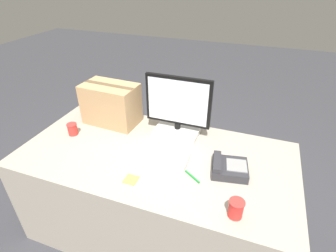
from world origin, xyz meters
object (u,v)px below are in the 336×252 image
monitor (178,113)px  paper_cup_left (73,129)px  keyboard (157,156)px  sticky_note_pad (131,180)px  cardboard_box (111,104)px  paper_cup_right (236,209)px  desk_phone (229,168)px  pen_marker (192,177)px  spoon (192,210)px

monitor → paper_cup_left: (-0.71, -0.27, -0.13)m
keyboard → sticky_note_pad: size_ratio=5.42×
keyboard → cardboard_box: cardboard_box is taller
keyboard → paper_cup_right: paper_cup_right is taller
cardboard_box → sticky_note_pad: size_ratio=5.58×
paper_cup_right → sticky_note_pad: bearing=175.2°
desk_phone → sticky_note_pad: (-0.52, -0.26, -0.03)m
cardboard_box → monitor: bearing=1.4°
keyboard → paper_cup_right: (0.54, -0.30, 0.04)m
desk_phone → paper_cup_right: bearing=-85.3°
pen_marker → sticky_note_pad: 0.36m
keyboard → sticky_note_pad: bearing=-106.9°
monitor → cardboard_box: size_ratio=1.11×
monitor → pen_marker: monitor is taller
monitor → spoon: size_ratio=3.50×
desk_phone → paper_cup_left: size_ratio=2.75×
monitor → desk_phone: 0.53m
sticky_note_pad → paper_cup_right: bearing=-4.8°
keyboard → sticky_note_pad: (-0.06, -0.25, -0.01)m
pen_marker → keyboard: bearing=12.4°
monitor → desk_phone: size_ratio=1.95×
keyboard → desk_phone: desk_phone is taller
monitor → sticky_note_pad: size_ratio=6.18×
monitor → pen_marker: (0.23, -0.42, -0.17)m
keyboard → paper_cup_right: size_ratio=4.15×
keyboard → pen_marker: size_ratio=3.73×
desk_phone → paper_cup_right: 0.33m
paper_cup_left → sticky_note_pad: (0.62, -0.29, -0.04)m
paper_cup_left → monitor: bearing=21.0°
spoon → sticky_note_pad: 0.41m
cardboard_box → sticky_note_pad: cardboard_box is taller
keyboard → monitor: bearing=81.8°
keyboard → paper_cup_left: (-0.68, 0.04, 0.03)m
paper_cup_left → sticky_note_pad: 0.68m
pen_marker → sticky_note_pad: bearing=57.5°
keyboard → spoon: (0.33, -0.34, -0.01)m
pen_marker → cardboard_box: bearing=6.0°
keyboard → paper_cup_left: paper_cup_left is taller
monitor → keyboard: bearing=-95.8°
monitor → paper_cup_left: size_ratio=5.36×
keyboard → sticky_note_pad: 0.26m
keyboard → spoon: bearing=-48.2°
spoon → pen_marker: 0.25m
keyboard → paper_cup_left: size_ratio=4.71×
paper_cup_left → pen_marker: (0.95, -0.14, -0.04)m
monitor → pen_marker: size_ratio=4.25×
monitor → desk_phone: bearing=-35.4°
paper_cup_right → cardboard_box: (-1.04, 0.60, 0.11)m
paper_cup_left → spoon: (1.01, -0.38, -0.04)m
spoon → cardboard_box: 1.06m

